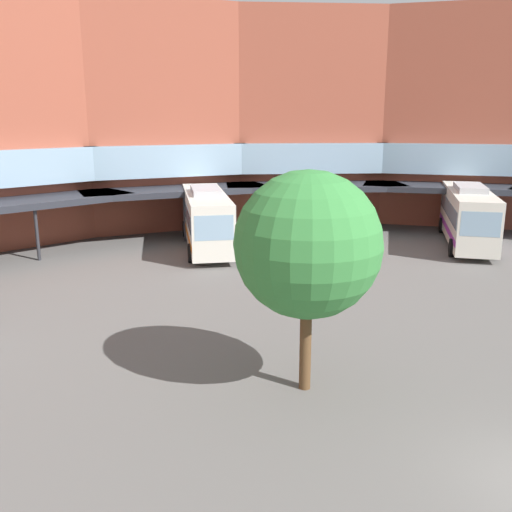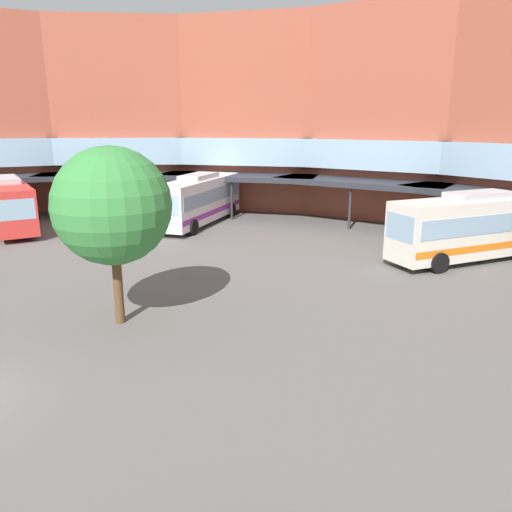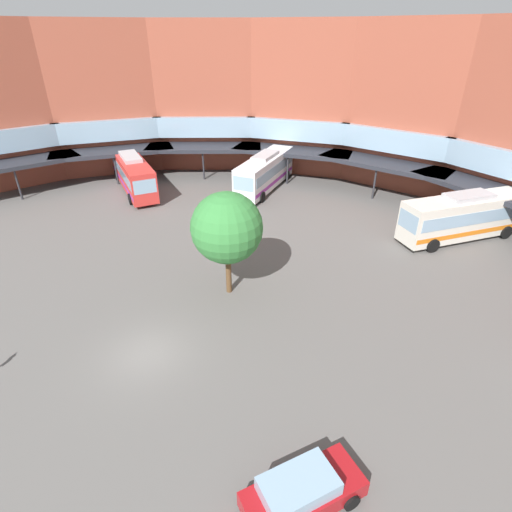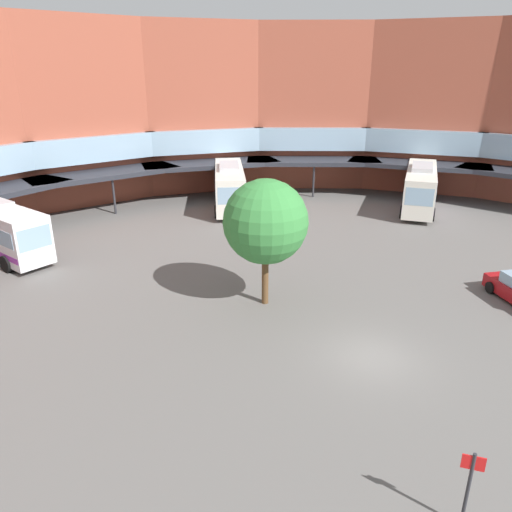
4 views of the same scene
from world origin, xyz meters
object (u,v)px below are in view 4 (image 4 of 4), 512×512
object	(u,v)px
plaza_tree	(266,222)
bus_1	(420,187)
bus_3	(229,185)
stop_sign_post	(469,483)

from	to	relation	value
plaza_tree	bus_1	bearing A→B (deg)	15.75
bus_3	stop_sign_post	bearing A→B (deg)	9.33
bus_3	plaza_tree	distance (m)	20.07
plaza_tree	bus_3	bearing A→B (deg)	60.82
stop_sign_post	plaza_tree	bearing A→B (deg)	73.22
bus_1	plaza_tree	xyz separation A→B (m)	(-22.82, -6.43, 2.60)
plaza_tree	stop_sign_post	xyz separation A→B (m)	(-4.28, -14.19, -3.04)
bus_1	stop_sign_post	distance (m)	34.05
bus_1	stop_sign_post	xyz separation A→B (m)	(-27.10, -20.62, -0.44)
bus_3	plaza_tree	size ratio (longest dim) A/B	1.51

